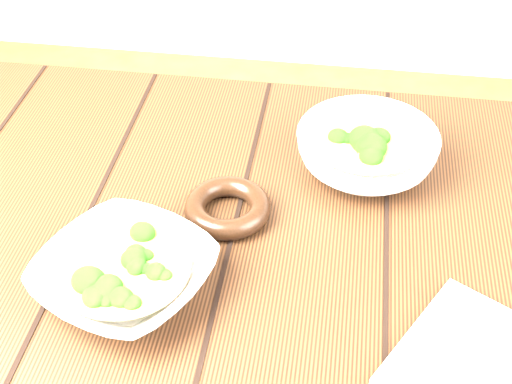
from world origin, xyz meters
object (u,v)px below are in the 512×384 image
(soup_bowl_front, at_px, (125,274))
(napkin, at_px, (505,381))
(trivet, at_px, (228,207))
(soup_bowl_back, at_px, (366,151))
(table, at_px, (246,309))

(soup_bowl_front, bearing_deg, napkin, -9.58)
(trivet, bearing_deg, soup_bowl_back, 35.34)
(table, relative_size, trivet, 10.32)
(table, xyz_separation_m, trivet, (-0.03, 0.06, 0.13))
(napkin, bearing_deg, soup_bowl_front, -159.27)
(napkin, bearing_deg, table, -177.60)
(table, height_order, trivet, trivet)
(table, distance_m, soup_bowl_front, 0.22)
(soup_bowl_front, height_order, napkin, soup_bowl_front)
(soup_bowl_back, relative_size, napkin, 1.12)
(napkin, bearing_deg, trivet, 177.16)
(trivet, bearing_deg, soup_bowl_front, -123.50)
(soup_bowl_back, bearing_deg, soup_bowl_front, -135.24)
(table, relative_size, napkin, 5.36)
(trivet, xyz_separation_m, napkin, (0.34, -0.22, -0.01))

